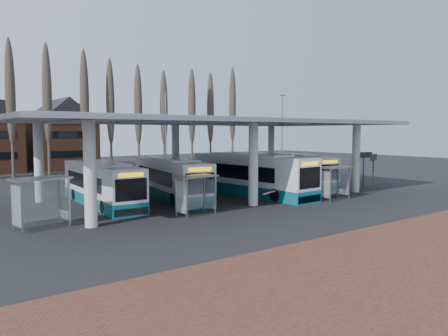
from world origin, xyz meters
TOP-DOWN VIEW (x-y plane):
  - ground at (0.00, 0.00)m, footprint 140.00×140.00m
  - station_canopy at (0.00, 8.00)m, footprint 32.00×16.00m
  - poplar_row at (0.00, 33.00)m, footprint 45.10×1.10m
  - lamp_post_b at (6.00, 26.00)m, footprint 0.80×0.16m
  - lamp_post_c at (20.00, 20.00)m, footprint 0.80×0.16m
  - bus_0 at (-8.69, 9.44)m, footprint 2.96×11.38m
  - bus_1 at (-2.98, 9.28)m, footprint 4.48×11.98m
  - bus_2 at (3.45, 6.87)m, footprint 3.38×12.80m
  - bus_3 at (10.93, 9.41)m, footprint 4.37×11.72m
  - shelter_0 at (-14.34, 3.93)m, footprint 3.28×2.05m
  - shelter_1 at (-5.35, 2.05)m, footprint 2.90×1.70m
  - shelter_2 at (6.84, 0.84)m, footprint 2.89×1.54m
  - info_sign_0 at (12.86, 1.31)m, footprint 2.15×1.01m
  - info_sign_1 at (16.23, 4.70)m, footprint 2.25×0.43m
  - barrier at (1.36, 2.35)m, footprint 1.90×0.92m

SIDE VIEW (x-z plane):
  - ground at x=0.00m, z-range 0.00..0.00m
  - barrier at x=1.36m, z-range 0.28..1.29m
  - bus_0 at x=-8.69m, z-range -0.09..3.04m
  - bus_3 at x=10.93m, z-range -0.09..3.10m
  - bus_1 at x=-2.98m, z-range -0.09..3.16m
  - bus_2 at x=3.45m, z-range -0.10..3.42m
  - shelter_1 at x=-5.35m, z-range 0.58..3.14m
  - shelter_2 at x=6.84m, z-range 0.60..3.23m
  - shelter_0 at x=-14.34m, z-range 0.65..3.49m
  - info_sign_1 at x=16.23m, z-range 1.14..4.50m
  - info_sign_0 at x=12.86m, z-range 1.15..4.55m
  - lamp_post_b at x=6.00m, z-range 0.25..10.42m
  - lamp_post_c at x=20.00m, z-range 0.25..10.42m
  - station_canopy at x=0.00m, z-range 2.51..8.85m
  - poplar_row at x=0.00m, z-range 1.53..16.03m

